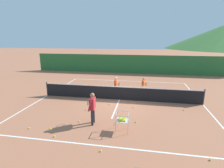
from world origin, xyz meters
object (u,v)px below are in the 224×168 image
(tennis_ball_1, at_px, (133,107))
(tennis_ball_2, at_px, (86,110))
(tennis_ball_6, at_px, (79,121))
(tennis_ball_7, at_px, (101,151))
(ball_cart, at_px, (122,119))
(tennis_ball_4, at_px, (54,136))
(tennis_ball_11, at_px, (29,128))
(student_0, at_px, (116,84))
(tennis_ball_3, at_px, (110,104))
(tennis_ball_10, at_px, (115,124))
(tennis_ball_5, at_px, (50,128))
(tennis_ball_0, at_px, (184,110))
(tennis_ball_9, at_px, (210,160))
(student_1, at_px, (144,84))
(tennis_ball_8, at_px, (136,122))
(tennis_net, at_px, (120,93))
(instructor, at_px, (92,105))

(tennis_ball_1, xyz_separation_m, tennis_ball_2, (-2.78, -0.93, 0.00))
(tennis_ball_6, relative_size, tennis_ball_7, 1.00)
(ball_cart, bearing_deg, tennis_ball_2, 139.54)
(tennis_ball_4, relative_size, tennis_ball_11, 1.00)
(student_0, bearing_deg, tennis_ball_4, -104.55)
(tennis_ball_3, height_order, tennis_ball_4, same)
(tennis_ball_7, distance_m, tennis_ball_10, 2.33)
(tennis_ball_1, bearing_deg, tennis_ball_10, -107.49)
(ball_cart, bearing_deg, tennis_ball_5, -172.49)
(tennis_ball_10, bearing_deg, tennis_ball_7, -94.54)
(tennis_ball_0, xyz_separation_m, tennis_ball_7, (-3.98, -4.81, 0.00))
(tennis_ball_0, height_order, tennis_ball_9, same)
(student_1, bearing_deg, tennis_ball_5, -122.77)
(tennis_ball_4, xyz_separation_m, tennis_ball_8, (3.49, 2.02, 0.00))
(tennis_ball_4, relative_size, tennis_ball_6, 1.00)
(tennis_ball_7, height_order, tennis_ball_8, same)
(tennis_ball_7, bearing_deg, tennis_ball_1, 78.73)
(student_1, height_order, tennis_ball_0, student_1)
(tennis_ball_3, xyz_separation_m, tennis_ball_11, (-3.22, -3.83, 0.00))
(tennis_ball_1, bearing_deg, student_0, 120.27)
(student_0, relative_size, tennis_ball_1, 19.96)
(tennis_ball_4, xyz_separation_m, tennis_ball_9, (6.24, -0.46, 0.00))
(tennis_ball_11, bearing_deg, tennis_ball_2, 53.27)
(tennis_ball_9, distance_m, tennis_ball_11, 7.85)
(student_1, xyz_separation_m, tennis_ball_11, (-5.36, -6.87, -0.70))
(tennis_ball_3, xyz_separation_m, tennis_ball_4, (-1.65, -4.29, 0.00))
(student_0, distance_m, tennis_ball_10, 5.08)
(tennis_ball_2, distance_m, tennis_ball_6, 1.56)
(ball_cart, relative_size, tennis_ball_1, 13.22)
(tennis_ball_3, bearing_deg, tennis_ball_1, -8.32)
(student_1, height_order, tennis_ball_1, student_1)
(tennis_ball_0, height_order, tennis_ball_11, same)
(student_1, distance_m, tennis_ball_2, 5.42)
(ball_cart, height_order, tennis_ball_1, ball_cart)
(tennis_ball_0, xyz_separation_m, tennis_ball_3, (-4.60, 0.15, 0.00))
(tennis_ball_5, bearing_deg, tennis_ball_7, -24.51)
(tennis_net, xyz_separation_m, tennis_ball_0, (4.09, -1.23, -0.47))
(instructor, xyz_separation_m, tennis_ball_6, (-0.74, 0.05, -0.95))
(instructor, relative_size, student_1, 1.34)
(tennis_ball_6, bearing_deg, student_0, 77.25)
(tennis_ball_4, height_order, tennis_ball_8, same)
(tennis_net, xyz_separation_m, tennis_ball_6, (-1.58, -3.79, -0.47))
(tennis_ball_1, xyz_separation_m, tennis_ball_3, (-1.56, 0.23, 0.00))
(student_0, distance_m, tennis_ball_1, 3.06)
(ball_cart, bearing_deg, tennis_ball_3, 110.64)
(tennis_ball_2, bearing_deg, tennis_ball_9, -31.83)
(instructor, distance_m, tennis_ball_6, 1.21)
(tennis_ball_1, relative_size, tennis_ball_7, 1.00)
(ball_cart, height_order, tennis_ball_6, ball_cart)
(tennis_ball_2, relative_size, tennis_ball_9, 1.00)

